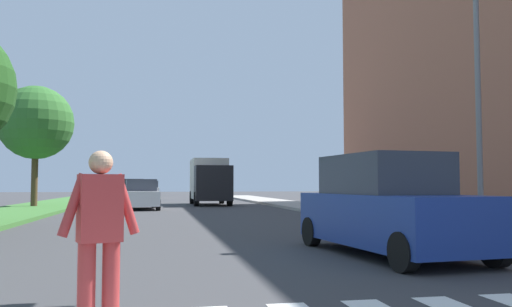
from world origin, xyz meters
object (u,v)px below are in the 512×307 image
object	(u,v)px
pedestrian_performer	(100,233)
truck_box_delivery	(210,180)
street_lamp_right	(474,59)
suv_crossing	(388,207)
sedan_distant	(131,192)
tree_distant	(36,123)
sedan_far_horizon	(150,190)
sedan_midblock	(141,195)

from	to	relation	value
pedestrian_performer	truck_box_delivery	bearing A→B (deg)	82.36
street_lamp_right	suv_crossing	size ratio (longest dim) A/B	1.57
street_lamp_right	sedan_distant	distance (m)	29.42
pedestrian_performer	sedan_distant	size ratio (longest dim) A/B	0.36
pedestrian_performer	sedan_distant	distance (m)	34.43
pedestrian_performer	suv_crossing	distance (m)	6.78
street_lamp_right	truck_box_delivery	world-z (taller)	street_lamp_right
tree_distant	pedestrian_performer	bearing A→B (deg)	-76.53
pedestrian_performer	suv_crossing	size ratio (longest dim) A/B	0.35
tree_distant	street_lamp_right	distance (m)	24.45
pedestrian_performer	sedan_far_horizon	bearing A→B (deg)	90.15
sedan_far_horizon	tree_distant	bearing A→B (deg)	-105.57
sedan_distant	tree_distant	bearing A→B (deg)	-121.91
pedestrian_performer	sedan_far_horizon	xyz separation A→B (m)	(-0.13, 48.57, -0.14)
tree_distant	sedan_distant	xyz separation A→B (m)	(5.00, 8.03, -4.07)
tree_distant	suv_crossing	xyz separation A→B (m)	(11.30, -21.78, -3.96)
street_lamp_right	suv_crossing	distance (m)	5.61
sedan_midblock	truck_box_delivery	bearing A→B (deg)	51.66
suv_crossing	truck_box_delivery	xyz separation A→B (m)	(-0.96, 25.39, 0.70)
tree_distant	pedestrian_performer	world-z (taller)	tree_distant
suv_crossing	sedan_far_horizon	size ratio (longest dim) A/B	1.14
pedestrian_performer	suv_crossing	bearing A→B (deg)	42.70
tree_distant	street_lamp_right	bearing A→B (deg)	-52.64
street_lamp_right	sedan_distant	size ratio (longest dim) A/B	1.61
truck_box_delivery	sedan_distant	bearing A→B (deg)	140.38
pedestrian_performer	sedan_far_horizon	distance (m)	48.57
truck_box_delivery	suv_crossing	bearing A→B (deg)	-87.84
street_lamp_right	pedestrian_performer	bearing A→B (deg)	-140.83
suv_crossing	truck_box_delivery	world-z (taller)	truck_box_delivery
truck_box_delivery	sedan_far_horizon	bearing A→B (deg)	102.59
pedestrian_performer	sedan_distant	world-z (taller)	sedan_distant
tree_distant	truck_box_delivery	size ratio (longest dim) A/B	1.11
pedestrian_performer	sedan_midblock	distance (m)	24.47
sedan_distant	truck_box_delivery	world-z (taller)	truck_box_delivery
sedan_distant	truck_box_delivery	bearing A→B (deg)	-39.62
suv_crossing	sedan_distant	bearing A→B (deg)	101.93
pedestrian_performer	truck_box_delivery	world-z (taller)	truck_box_delivery
sedan_midblock	sedan_far_horizon	bearing A→B (deg)	89.50
sedan_distant	pedestrian_performer	bearing A→B (deg)	-87.81
tree_distant	sedan_far_horizon	size ratio (longest dim) A/B	1.64
street_lamp_right	sedan_midblock	xyz separation A→B (m)	(-8.86, 17.53, -3.82)
tree_distant	suv_crossing	size ratio (longest dim) A/B	1.44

